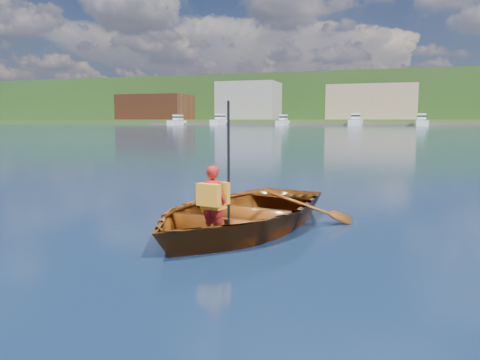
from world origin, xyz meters
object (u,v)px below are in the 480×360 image
object	(u,v)px
rowboat	(238,213)
marina_yachts	(400,122)
child_paddler	(214,200)
dock	(376,124)

from	to	relation	value
rowboat	marina_yachts	bearing A→B (deg)	88.18
rowboat	child_paddler	world-z (taller)	child_paddler
marina_yachts	child_paddler	bearing A→B (deg)	-91.83
child_paddler	dock	world-z (taller)	child_paddler
rowboat	dock	xyz separation A→B (m)	(-2.75, 148.69, 0.13)
dock	marina_yachts	bearing A→B (deg)	-32.51
dock	marina_yachts	distance (m)	8.75
rowboat	dock	size ratio (longest dim) A/B	0.03
dock	child_paddler	bearing A→B (deg)	-88.96
child_paddler	marina_yachts	xyz separation A→B (m)	(4.63, 144.93, 0.73)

